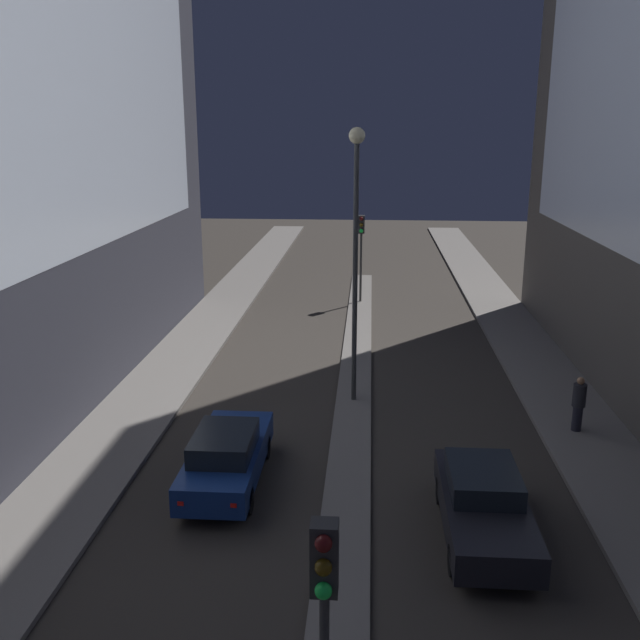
{
  "coord_description": "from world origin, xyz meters",
  "views": [
    {
      "loc": [
        0.45,
        -3.36,
        8.78
      ],
      "look_at": [
        -1.05,
        17.85,
        2.99
      ],
      "focal_mm": 40.0,
      "sensor_mm": 36.0,
      "label": 1
    }
  ],
  "objects": [
    {
      "name": "median_strip",
      "position": [
        0.0,
        19.94,
        0.06
      ],
      "size": [
        1.15,
        37.88,
        0.11
      ],
      "color": "#66605B",
      "rests_on": "ground"
    },
    {
      "name": "traffic_light_near",
      "position": [
        0.0,
        3.67,
        3.34
      ],
      "size": [
        0.32,
        0.42,
        4.39
      ],
      "color": "#383838",
      "rests_on": "median_strip"
    },
    {
      "name": "traffic_light_mid",
      "position": [
        0.0,
        32.17,
        3.34
      ],
      "size": [
        0.32,
        0.42,
        4.39
      ],
      "color": "#383838",
      "rests_on": "median_strip"
    },
    {
      "name": "street_lamp",
      "position": [
        0.0,
        18.56,
        5.82
      ],
      "size": [
        0.5,
        0.5,
        8.65
      ],
      "color": "#383838",
      "rests_on": "median_strip"
    },
    {
      "name": "car_left_lane",
      "position": [
        -3.05,
        12.79,
        0.78
      ],
      "size": [
        1.7,
        4.65,
        1.53
      ],
      "color": "navy",
      "rests_on": "ground"
    },
    {
      "name": "car_right_lane",
      "position": [
        3.05,
        10.87,
        0.76
      ],
      "size": [
        1.77,
        4.61,
        1.49
      ],
      "color": "black",
      "rests_on": "ground"
    },
    {
      "name": "pedestrian_on_right_sidewalk",
      "position": [
        6.6,
        16.5,
        1.0
      ],
      "size": [
        0.38,
        0.38,
        1.65
      ],
      "color": "black",
      "rests_on": "sidewalk_right"
    }
  ]
}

